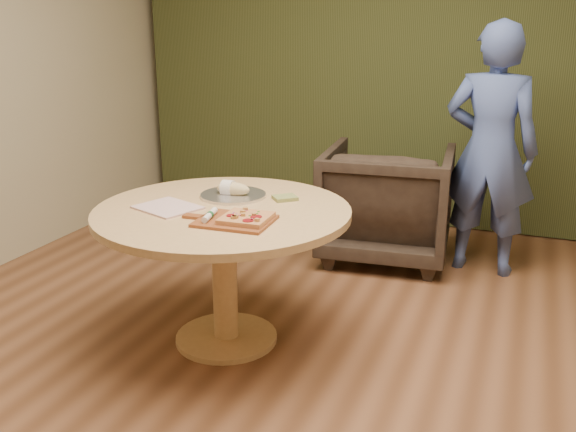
# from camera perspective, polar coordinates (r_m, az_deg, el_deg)

# --- Properties ---
(room_shell) EXTENTS (5.04, 6.04, 2.84)m
(room_shell) POSITION_cam_1_polar(r_m,az_deg,el_deg) (2.56, 0.04, 10.85)
(room_shell) COLOR brown
(room_shell) RESTS_ON ground
(curtain) EXTENTS (4.80, 0.14, 2.78)m
(curtain) POSITION_cam_1_polar(r_m,az_deg,el_deg) (5.36, 11.59, 14.01)
(curtain) COLOR #2B3317
(curtain) RESTS_ON ground
(pedestal_table) EXTENTS (1.32, 1.32, 0.75)m
(pedestal_table) POSITION_cam_1_polar(r_m,az_deg,el_deg) (3.33, -5.77, -1.63)
(pedestal_table) COLOR tan
(pedestal_table) RESTS_ON ground
(pizza_paddle) EXTENTS (0.45, 0.29, 0.01)m
(pizza_paddle) POSITION_cam_1_polar(r_m,az_deg,el_deg) (3.06, -4.91, -0.43)
(pizza_paddle) COLOR brown
(pizza_paddle) RESTS_ON pedestal_table
(flatbread_pizza) EXTENTS (0.23, 0.23, 0.04)m
(flatbread_pizza) POSITION_cam_1_polar(r_m,az_deg,el_deg) (3.04, -3.75, -0.17)
(flatbread_pizza) COLOR #C0824B
(flatbread_pizza) RESTS_ON pizza_paddle
(cutlery_roll) EXTENTS (0.06, 0.20, 0.03)m
(cutlery_roll) POSITION_cam_1_polar(r_m,az_deg,el_deg) (3.09, -6.97, 0.09)
(cutlery_roll) COLOR silver
(cutlery_roll) RESTS_ON pizza_paddle
(newspaper) EXTENTS (0.37, 0.34, 0.01)m
(newspaper) POSITION_cam_1_polar(r_m,az_deg,el_deg) (3.33, -10.65, 0.75)
(newspaper) COLOR white
(newspaper) RESTS_ON pedestal_table
(serving_tray) EXTENTS (0.36, 0.36, 0.02)m
(serving_tray) POSITION_cam_1_polar(r_m,az_deg,el_deg) (3.50, -4.90, 1.86)
(serving_tray) COLOR silver
(serving_tray) RESTS_ON pedestal_table
(bread_roll) EXTENTS (0.19, 0.09, 0.09)m
(bread_roll) POSITION_cam_1_polar(r_m,az_deg,el_deg) (3.49, -5.04, 2.45)
(bread_roll) COLOR #CFB87E
(bread_roll) RESTS_ON serving_tray
(green_packet) EXTENTS (0.16, 0.15, 0.02)m
(green_packet) POSITION_cam_1_polar(r_m,az_deg,el_deg) (3.42, -0.27, 1.62)
(green_packet) COLOR #5D692F
(green_packet) RESTS_ON pedestal_table
(armchair) EXTENTS (0.94, 0.89, 0.90)m
(armchair) POSITION_cam_1_polar(r_m,az_deg,el_deg) (4.62, 8.82, 1.66)
(armchair) COLOR black
(armchair) RESTS_ON ground
(person_standing) EXTENTS (0.64, 0.45, 1.67)m
(person_standing) POSITION_cam_1_polar(r_m,az_deg,el_deg) (4.45, 17.54, 5.57)
(person_standing) COLOR #425799
(person_standing) RESTS_ON ground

